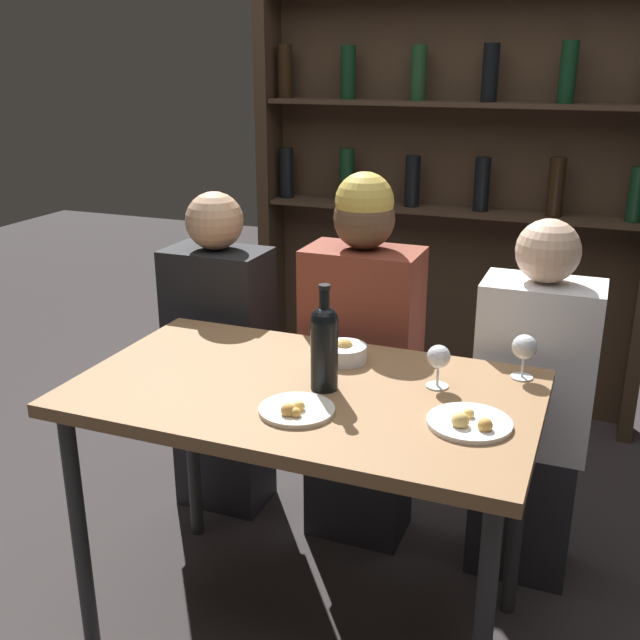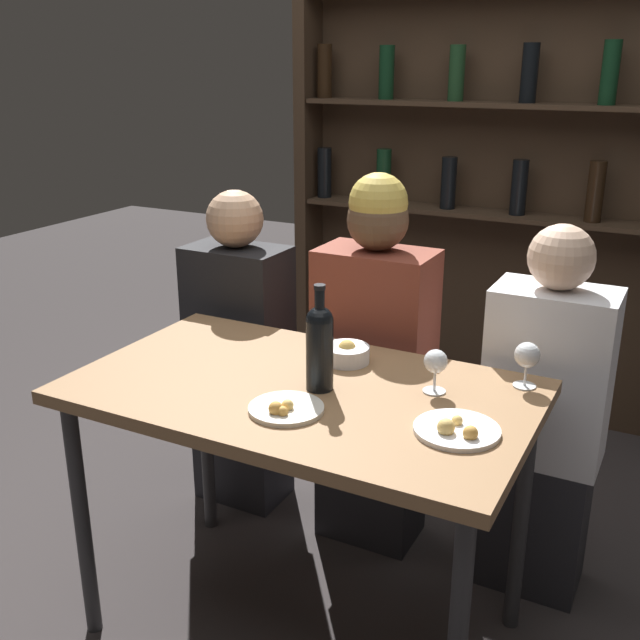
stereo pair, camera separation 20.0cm
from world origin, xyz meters
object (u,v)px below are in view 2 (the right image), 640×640
Objects in this scene: wine_glass_0 at (436,363)px; seated_person_center at (374,372)px; seated_person_left at (240,360)px; seated_person_right at (543,426)px; food_plate_1 at (285,408)px; snack_bowl at (347,353)px; wine_bottle at (320,344)px; food_plate_0 at (456,429)px; wine_glass_1 at (527,356)px.

seated_person_center is (-0.34, 0.40, -0.24)m from wine_glass_0.
seated_person_left is 1.09m from seated_person_right.
snack_bowl reaches higher than food_plate_1.
wine_glass_0 is at bearing -118.11° from seated_person_right.
food_plate_0 is (0.39, -0.07, -0.12)m from wine_bottle.
food_plate_1 is at bearing -49.24° from seated_person_left.
wine_glass_0 is at bearing 44.68° from food_plate_1.
wine_bottle is 0.22× the size of seated_person_center.
wine_glass_0 is 1.01m from seated_person_left.
wine_bottle is 0.20m from food_plate_1.
wine_glass_0 is 0.09× the size of seated_person_center.
food_plate_1 is (-0.28, -0.28, -0.07)m from wine_glass_0.
wine_bottle is at bearing -85.39° from snack_bowl.
food_plate_0 is 0.65m from seated_person_right.
snack_bowl is at bearing 90.64° from food_plate_1.
wine_bottle reaches higher than wine_glass_0.
wine_bottle is at bearing 169.44° from food_plate_0.
food_plate_1 is 0.93m from seated_person_left.
seated_person_right reaches higher than food_plate_0.
wine_bottle is 0.54m from wine_glass_1.
seated_person_center is 1.09× the size of seated_person_right.
seated_person_left is at bearing 150.89° from snack_bowl.
seated_person_right reaches higher than wine_glass_0.
seated_person_left reaches higher than wine_glass_1.
seated_person_right is at bearing 32.94° from snack_bowl.
wine_glass_1 is at bearing 76.93° from food_plate_0.
wine_bottle is 0.60m from seated_person_center.
wine_glass_0 is at bearing -15.06° from snack_bowl.
seated_person_center is 0.56m from seated_person_right.
wine_glass_0 is 0.30m from snack_bowl.
food_plate_0 is 0.16× the size of seated_person_center.
food_plate_1 is at bearing -135.32° from wine_glass_0.
food_plate_0 is 0.49m from snack_bowl.
snack_bowl is (-0.00, 0.36, 0.02)m from food_plate_1.
food_plate_1 is 0.88m from seated_person_right.
wine_glass_0 reaches higher than food_plate_1.
seated_person_right is at bearing 0.00° from seated_person_center.
seated_person_center is at bearing 97.66° from wine_bottle.
wine_glass_1 is at bearing 7.50° from snack_bowl.
seated_person_center is at bearing -0.00° from seated_person_left.
wine_glass_0 is 0.58× the size of food_plate_0.
seated_person_center reaches higher than wine_glass_1.
wine_glass_1 is at bearing -25.81° from seated_person_center.
food_plate_1 is at bearing -85.12° from seated_person_center.
wine_glass_1 is at bearing -93.53° from seated_person_right.
wine_glass_0 is 0.58m from seated_person_center.
wine_glass_0 is at bearing 122.19° from food_plate_0.
wine_glass_1 is (0.20, 0.14, 0.00)m from wine_glass_0.
seated_person_right reaches higher than wine_bottle.
snack_bowl is 0.65m from seated_person_right.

